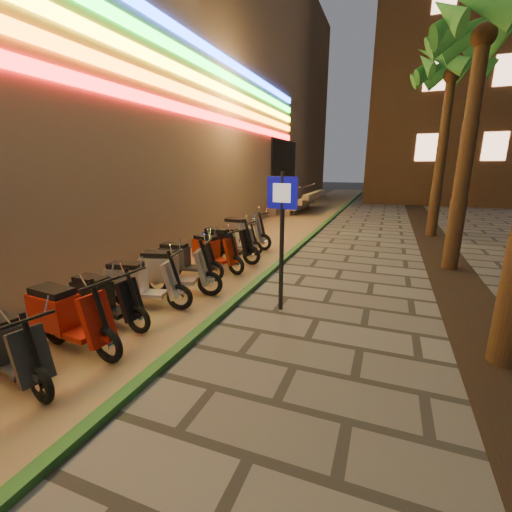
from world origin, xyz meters
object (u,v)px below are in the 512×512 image
at_px(scooter_3, 9,348).
at_px(scooter_5, 103,299).
at_px(scooter_11, 235,240).
at_px(scooter_12, 242,231).
at_px(pedestrian_sign, 282,223).
at_px(scooter_4, 67,317).
at_px(scooter_10, 225,243).
at_px(scooter_8, 184,259).
at_px(scooter_6, 140,283).
at_px(scooter_7, 172,271).
at_px(scooter_9, 213,251).

xyz_separation_m(scooter_3, scooter_5, (-0.13, 1.72, 0.00)).
relative_size(scooter_11, scooter_12, 0.81).
relative_size(pedestrian_sign, scooter_11, 1.78).
xyz_separation_m(scooter_4, scooter_10, (0.02, 5.41, 0.01)).
relative_size(pedestrian_sign, scooter_4, 1.49).
bearing_deg(scooter_12, scooter_3, -78.35).
relative_size(scooter_4, scooter_8, 1.07).
xyz_separation_m(scooter_4, scooter_6, (-0.04, 1.70, -0.02)).
xyz_separation_m(scooter_7, scooter_11, (-0.23, 3.80, -0.09)).
bearing_deg(scooter_10, scooter_11, 102.06).
height_order(scooter_6, scooter_10, scooter_10).
distance_m(scooter_10, scooter_12, 1.88).
bearing_deg(scooter_9, scooter_10, 108.43).
bearing_deg(scooter_8, scooter_10, 75.47).
distance_m(scooter_6, scooter_8, 1.89).
height_order(scooter_3, scooter_6, scooter_6).
xyz_separation_m(scooter_3, scooter_12, (-0.26, 8.15, 0.07)).
xyz_separation_m(scooter_11, scooter_12, (-0.14, 0.92, 0.10)).
distance_m(pedestrian_sign, scooter_5, 3.45).
height_order(scooter_5, scooter_6, scooter_6).
distance_m(scooter_4, scooter_6, 1.70).
distance_m(pedestrian_sign, scooter_4, 3.86).
relative_size(pedestrian_sign, scooter_10, 1.47).
bearing_deg(scooter_6, scooter_11, 78.19).
relative_size(scooter_6, scooter_10, 0.95).
bearing_deg(scooter_7, scooter_4, -107.47).
distance_m(pedestrian_sign, scooter_3, 4.51).
bearing_deg(scooter_6, scooter_10, 76.38).
relative_size(pedestrian_sign, scooter_12, 1.44).
bearing_deg(scooter_10, scooter_5, -87.69).
relative_size(scooter_5, scooter_9, 0.96).
relative_size(scooter_6, scooter_8, 1.03).
height_order(scooter_3, scooter_4, scooter_4).
height_order(scooter_4, scooter_8, scooter_4).
distance_m(scooter_5, scooter_12, 6.43).
bearing_deg(pedestrian_sign, scooter_9, 147.79).
distance_m(scooter_8, scooter_9, 1.00).
distance_m(scooter_4, scooter_8, 3.59).
bearing_deg(scooter_6, scooter_7, 66.65).
relative_size(scooter_7, scooter_10, 0.99).
bearing_deg(scooter_5, scooter_7, 85.31).
bearing_deg(pedestrian_sign, scooter_8, 166.40).
relative_size(scooter_4, scooter_10, 0.99).
distance_m(scooter_7, scooter_10, 2.86).
relative_size(scooter_9, scooter_10, 0.94).
bearing_deg(scooter_12, scooter_7, -75.69).
xyz_separation_m(scooter_4, scooter_7, (0.12, 2.55, 0.00)).
bearing_deg(scooter_10, scooter_8, -93.64).
xyz_separation_m(scooter_9, scooter_10, (-0.05, 0.87, 0.03)).
relative_size(scooter_4, scooter_11, 1.20).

